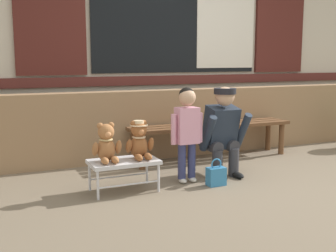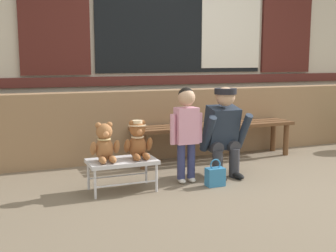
% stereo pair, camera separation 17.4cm
% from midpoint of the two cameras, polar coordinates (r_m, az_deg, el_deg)
% --- Properties ---
extents(ground_plane, '(60.00, 60.00, 0.00)m').
position_cam_midpoint_polar(ground_plane, '(4.49, 10.29, -7.22)').
color(ground_plane, '#756651').
extents(brick_low_wall, '(7.36, 0.25, 0.85)m').
position_cam_midpoint_polar(brick_low_wall, '(5.61, 2.20, 0.59)').
color(brick_low_wall, '#997551').
rests_on(brick_low_wall, ground).
extents(shop_facade, '(7.51, 0.26, 3.47)m').
position_cam_midpoint_polar(shop_facade, '(6.04, 0.08, 13.73)').
color(shop_facade, beige).
rests_on(shop_facade, ground).
extents(wooden_bench_long, '(2.10, 0.40, 0.44)m').
position_cam_midpoint_polar(wooden_bench_long, '(5.34, 4.84, -0.42)').
color(wooden_bench_long, brown).
rests_on(wooden_bench_long, ground).
extents(small_display_bench, '(0.64, 0.36, 0.30)m').
position_cam_midpoint_polar(small_display_bench, '(4.07, -7.11, -4.96)').
color(small_display_bench, silver).
rests_on(small_display_bench, ground).
extents(teddy_bear_plain, '(0.28, 0.26, 0.36)m').
position_cam_midpoint_polar(teddy_bear_plain, '(3.98, -9.38, -2.40)').
color(teddy_bear_plain, '#A86B3D').
rests_on(teddy_bear_plain, small_display_bench).
extents(teddy_bear_with_hat, '(0.28, 0.27, 0.36)m').
position_cam_midpoint_polar(teddy_bear_with_hat, '(4.07, -5.03, -1.93)').
color(teddy_bear_with_hat, '#93562D').
rests_on(teddy_bear_with_hat, small_display_bench).
extents(child_standing, '(0.35, 0.18, 0.96)m').
position_cam_midpoint_polar(child_standing, '(4.27, 1.36, 0.24)').
color(child_standing, navy).
rests_on(child_standing, ground).
extents(adult_crouching, '(0.50, 0.49, 0.95)m').
position_cam_midpoint_polar(adult_crouching, '(4.58, 6.19, -0.65)').
color(adult_crouching, '#333338').
rests_on(adult_crouching, ground).
extents(handbag_on_ground, '(0.18, 0.11, 0.27)m').
position_cam_midpoint_polar(handbag_on_ground, '(4.28, 5.22, -6.59)').
color(handbag_on_ground, teal).
rests_on(handbag_on_ground, ground).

